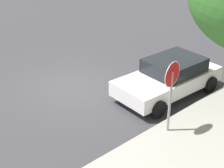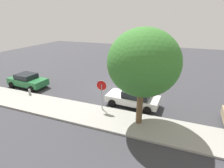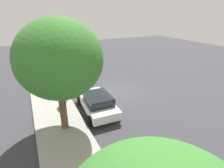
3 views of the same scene
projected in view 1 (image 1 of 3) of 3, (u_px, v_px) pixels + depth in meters
name	position (u px, v px, depth m)	size (l,w,h in m)	color
ground_plane	(74.00, 87.00, 13.88)	(60.00, 60.00, 0.00)	#38383D
sidewalk_curb	(187.00, 151.00, 10.15)	(32.00, 2.91, 0.14)	#9E9B93
stop_sign	(171.00, 86.00, 10.23)	(0.80, 0.12, 2.53)	gray
parked_car_white	(169.00, 77.00, 13.08)	(4.37, 2.25, 1.41)	white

